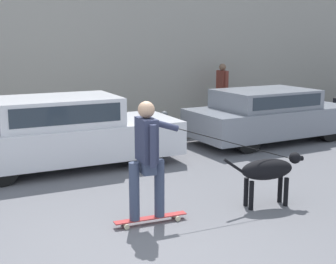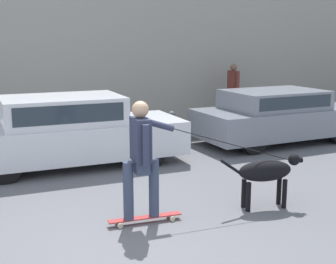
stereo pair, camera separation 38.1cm
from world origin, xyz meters
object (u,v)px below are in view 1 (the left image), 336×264
parked_car_2 (269,115)px  dog (269,171)px  pedestrian_with_bag (222,89)px  fire_hydrant (164,127)px  skateboarder (148,155)px  parked_car_1 (65,133)px

parked_car_2 → dog: bearing=-130.2°
pedestrian_with_bag → fire_hydrant: bearing=34.0°
parked_car_2 → skateboarder: bearing=-145.8°
parked_car_1 → dog: bearing=-58.0°
parked_car_2 → skateboarder: 5.78m
parked_car_1 → parked_car_2: parked_car_1 is taller
parked_car_2 → parked_car_1: bearing=179.5°
pedestrian_with_bag → fire_hydrant: size_ratio=2.05×
dog → skateboarder: 1.91m
dog → fire_hydrant: fire_hydrant is taller
parked_car_1 → dog: size_ratio=3.45×
parked_car_1 → parked_car_2: 4.93m
parked_car_2 → fire_hydrant: (-2.38, 0.82, -0.21)m
parked_car_1 → pedestrian_with_bag: (5.23, 2.39, 0.36)m
skateboarder → fire_hydrant: size_ratio=3.49×
parked_car_1 → fire_hydrant: 2.69m
parked_car_2 → skateboarder: skateboarder is taller
skateboarder → dog: bearing=-0.9°
parked_car_1 → dog: parked_car_1 is taller
dog → parked_car_1: bearing=131.3°
skateboarder → pedestrian_with_bag: 7.60m
skateboarder → fire_hydrant: skateboarder is taller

